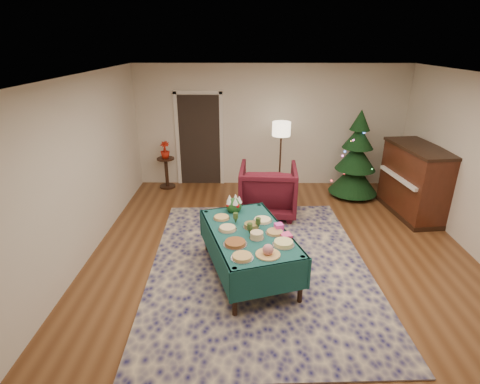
{
  "coord_description": "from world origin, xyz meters",
  "views": [
    {
      "loc": [
        -0.59,
        -4.81,
        3.15
      ],
      "look_at": [
        -0.65,
        0.76,
        0.88
      ],
      "focal_mm": 28.0,
      "sensor_mm": 36.0,
      "label": 1
    }
  ],
  "objects_px": {
    "side_table": "(167,173)",
    "christmas_tree": "(356,159)",
    "gift_box": "(279,227)",
    "piano": "(415,182)",
    "potted_plant": "(165,154)",
    "buffet_table": "(249,240)",
    "floor_lamp": "(281,133)",
    "armchair": "(268,188)"
  },
  "relations": [
    {
      "from": "side_table",
      "to": "christmas_tree",
      "type": "relative_size",
      "value": 0.37
    },
    {
      "from": "gift_box",
      "to": "piano",
      "type": "distance_m",
      "value": 3.42
    },
    {
      "from": "gift_box",
      "to": "potted_plant",
      "type": "height_order",
      "value": "potted_plant"
    },
    {
      "from": "potted_plant",
      "to": "side_table",
      "type": "bearing_deg",
      "value": 135.0
    },
    {
      "from": "gift_box",
      "to": "piano",
      "type": "relative_size",
      "value": 0.07
    },
    {
      "from": "buffet_table",
      "to": "side_table",
      "type": "xyz_separation_m",
      "value": [
        -1.83,
        3.43,
        -0.22
      ]
    },
    {
      "from": "side_table",
      "to": "piano",
      "type": "bearing_deg",
      "value": -15.1
    },
    {
      "from": "christmas_tree",
      "to": "piano",
      "type": "distance_m",
      "value": 1.27
    },
    {
      "from": "floor_lamp",
      "to": "christmas_tree",
      "type": "xyz_separation_m",
      "value": [
        1.58,
        -0.13,
        -0.5
      ]
    },
    {
      "from": "gift_box",
      "to": "floor_lamp",
      "type": "height_order",
      "value": "floor_lamp"
    },
    {
      "from": "armchair",
      "to": "floor_lamp",
      "type": "relative_size",
      "value": 0.68
    },
    {
      "from": "side_table",
      "to": "potted_plant",
      "type": "xyz_separation_m",
      "value": [
        0.0,
        -0.0,
        0.46
      ]
    },
    {
      "from": "gift_box",
      "to": "side_table",
      "type": "relative_size",
      "value": 0.16
    },
    {
      "from": "buffet_table",
      "to": "gift_box",
      "type": "xyz_separation_m",
      "value": [
        0.42,
        0.05,
        0.18
      ]
    },
    {
      "from": "buffet_table",
      "to": "potted_plant",
      "type": "relative_size",
      "value": 5.33
    },
    {
      "from": "side_table",
      "to": "gift_box",
      "type": "bearing_deg",
      "value": -56.37
    },
    {
      "from": "buffet_table",
      "to": "side_table",
      "type": "relative_size",
      "value": 2.88
    },
    {
      "from": "buffet_table",
      "to": "side_table",
      "type": "bearing_deg",
      "value": 118.04
    },
    {
      "from": "christmas_tree",
      "to": "piano",
      "type": "height_order",
      "value": "christmas_tree"
    },
    {
      "from": "gift_box",
      "to": "floor_lamp",
      "type": "xyz_separation_m",
      "value": [
        0.29,
        3.06,
        0.6
      ]
    },
    {
      "from": "gift_box",
      "to": "armchair",
      "type": "bearing_deg",
      "value": 90.86
    },
    {
      "from": "floor_lamp",
      "to": "piano",
      "type": "relative_size",
      "value": 0.97
    },
    {
      "from": "gift_box",
      "to": "side_table",
      "type": "height_order",
      "value": "gift_box"
    },
    {
      "from": "christmas_tree",
      "to": "piano",
      "type": "xyz_separation_m",
      "value": [
        0.88,
        -0.9,
        -0.18
      ]
    },
    {
      "from": "christmas_tree",
      "to": "buffet_table",
      "type": "bearing_deg",
      "value": -127.54
    },
    {
      "from": "potted_plant",
      "to": "piano",
      "type": "distance_m",
      "value": 5.18
    },
    {
      "from": "potted_plant",
      "to": "christmas_tree",
      "type": "relative_size",
      "value": 0.2
    },
    {
      "from": "gift_box",
      "to": "christmas_tree",
      "type": "distance_m",
      "value": 3.47
    },
    {
      "from": "gift_box",
      "to": "potted_plant",
      "type": "relative_size",
      "value": 0.29
    },
    {
      "from": "side_table",
      "to": "potted_plant",
      "type": "height_order",
      "value": "potted_plant"
    },
    {
      "from": "armchair",
      "to": "christmas_tree",
      "type": "xyz_separation_m",
      "value": [
        1.9,
        0.93,
        0.3
      ]
    },
    {
      "from": "armchair",
      "to": "floor_lamp",
      "type": "xyz_separation_m",
      "value": [
        0.32,
        1.07,
        0.8
      ]
    },
    {
      "from": "christmas_tree",
      "to": "piano",
      "type": "bearing_deg",
      "value": -45.4
    },
    {
      "from": "armchair",
      "to": "piano",
      "type": "xyz_separation_m",
      "value": [
        2.78,
        0.04,
        0.12
      ]
    },
    {
      "from": "gift_box",
      "to": "potted_plant",
      "type": "bearing_deg",
      "value": 123.63
    },
    {
      "from": "christmas_tree",
      "to": "side_table",
      "type": "bearing_deg",
      "value": 173.72
    },
    {
      "from": "side_table",
      "to": "armchair",
      "type": "bearing_deg",
      "value": -32.0
    },
    {
      "from": "christmas_tree",
      "to": "potted_plant",
      "type": "bearing_deg",
      "value": 173.72
    },
    {
      "from": "piano",
      "to": "armchair",
      "type": "bearing_deg",
      "value": -179.26
    },
    {
      "from": "floor_lamp",
      "to": "armchair",
      "type": "bearing_deg",
      "value": -106.64
    },
    {
      "from": "floor_lamp",
      "to": "christmas_tree",
      "type": "height_order",
      "value": "christmas_tree"
    },
    {
      "from": "buffet_table",
      "to": "gift_box",
      "type": "height_order",
      "value": "gift_box"
    }
  ]
}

